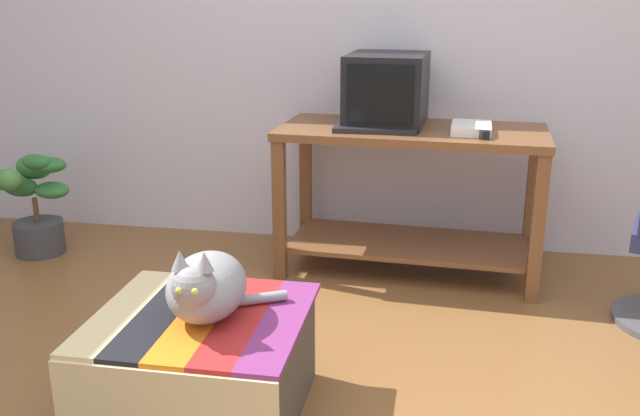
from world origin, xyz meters
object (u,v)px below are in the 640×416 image
(keyboard, at_px, (375,129))
(stapler, at_px, (482,133))
(potted_plant, at_px, (35,204))
(book, at_px, (471,128))
(tv_monitor, at_px, (387,90))
(cat, at_px, (206,286))
(desk, at_px, (410,175))
(ottoman_with_blanket, at_px, (202,364))

(keyboard, xyz_separation_m, stapler, (0.50, -0.05, 0.01))
(potted_plant, bearing_deg, book, 1.38)
(tv_monitor, bearing_deg, cat, -102.92)
(desk, bearing_deg, cat, -108.69)
(cat, bearing_deg, ottoman_with_blanket, 155.36)
(potted_plant, xyz_separation_m, stapler, (2.36, -0.06, 0.49))
(desk, xyz_separation_m, cat, (-0.58, -1.45, -0.02))
(keyboard, relative_size, stapler, 3.64)
(book, bearing_deg, ottoman_with_blanket, -121.09)
(stapler, bearing_deg, keyboard, 159.01)
(tv_monitor, bearing_deg, keyboard, -95.70)
(ottoman_with_blanket, bearing_deg, tv_monitor, 72.59)
(tv_monitor, bearing_deg, ottoman_with_blanket, -104.23)
(book, bearing_deg, stapler, -66.39)
(book, xyz_separation_m, potted_plant, (-2.32, -0.06, -0.49))
(tv_monitor, height_order, book, tv_monitor)
(tv_monitor, height_order, ottoman_with_blanket, tv_monitor)
(book, distance_m, potted_plant, 2.37)
(tv_monitor, relative_size, book, 1.89)
(book, distance_m, stapler, 0.13)
(tv_monitor, distance_m, potted_plant, 2.01)
(cat, bearing_deg, potted_plant, 135.22)
(book, height_order, stapler, book)
(desk, distance_m, tv_monitor, 0.44)
(desk, xyz_separation_m, stapler, (0.33, -0.18, 0.26))
(tv_monitor, height_order, potted_plant, tv_monitor)
(tv_monitor, xyz_separation_m, cat, (-0.44, -1.53, -0.44))
(keyboard, height_order, cat, keyboard)
(desk, relative_size, keyboard, 3.35)
(ottoman_with_blanket, distance_m, potted_plant, 1.94)
(ottoman_with_blanket, relative_size, stapler, 6.37)
(desk, distance_m, cat, 1.56)
(cat, bearing_deg, book, 55.79)
(keyboard, bearing_deg, desk, 35.06)
(keyboard, xyz_separation_m, cat, (-0.41, -1.32, -0.28))
(desk, xyz_separation_m, book, (0.28, -0.06, 0.26))
(cat, distance_m, stapler, 1.59)
(desk, bearing_deg, tv_monitor, 150.91)
(desk, height_order, keyboard, keyboard)
(cat, bearing_deg, desk, 65.86)
(keyboard, relative_size, ottoman_with_blanket, 0.57)
(keyboard, distance_m, ottoman_with_blanket, 1.50)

